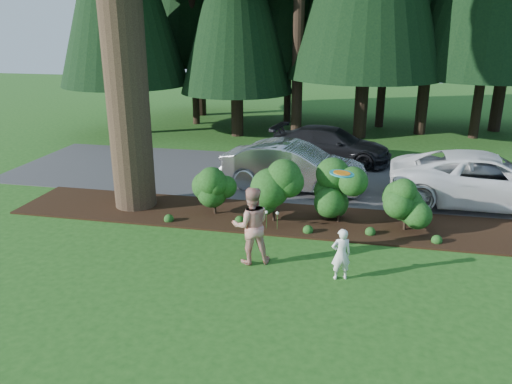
{
  "coord_description": "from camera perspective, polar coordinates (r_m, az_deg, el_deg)",
  "views": [
    {
      "loc": [
        2.05,
        -10.01,
        5.41
      ],
      "look_at": [
        -0.46,
        1.77,
        1.3
      ],
      "focal_mm": 35.0,
      "sensor_mm": 36.0,
      "label": 1
    }
  ],
  "objects": [
    {
      "name": "frisbee",
      "position": [
        10.71,
        9.79,
        2.1
      ],
      "size": [
        0.52,
        0.52,
        0.08
      ],
      "color": "teal",
      "rests_on": "ground"
    },
    {
      "name": "driveway",
      "position": [
        18.44,
        5.1,
        1.75
      ],
      "size": [
        22.0,
        6.0,
        0.03
      ],
      "primitive_type": "cube",
      "color": "#38383A",
      "rests_on": "ground"
    },
    {
      "name": "shrub_row",
      "position": [
        13.99,
        6.09,
        -0.47
      ],
      "size": [
        6.53,
        1.6,
        1.61
      ],
      "color": "#1B3E13",
      "rests_on": "ground"
    },
    {
      "name": "mulch_bed",
      "position": [
        14.46,
        3.0,
        -3.05
      ],
      "size": [
        16.0,
        2.5,
        0.05
      ],
      "primitive_type": "cube",
      "color": "black",
      "rests_on": "ground"
    },
    {
      "name": "ground",
      "position": [
        11.56,
        0.4,
        -9.06
      ],
      "size": [
        80.0,
        80.0,
        0.0
      ],
      "primitive_type": "plane",
      "color": "#1E4E16",
      "rests_on": "ground"
    },
    {
      "name": "car_dark_suv",
      "position": [
        20.39,
        8.57,
        5.35
      ],
      "size": [
        5.08,
        2.79,
        1.39
      ],
      "primitive_type": "imported",
      "rotation": [
        0.0,
        0.0,
        1.39
      ],
      "color": "black",
      "rests_on": "driveway"
    },
    {
      "name": "car_white_suv",
      "position": [
        16.85,
        24.88,
        1.29
      ],
      "size": [
        5.83,
        2.77,
        1.61
      ],
      "primitive_type": "imported",
      "rotation": [
        0.0,
        0.0,
        1.55
      ],
      "color": "white",
      "rests_on": "driveway"
    },
    {
      "name": "lily_cluster",
      "position": [
        13.55,
        1.21,
        -2.42
      ],
      "size": [
        0.69,
        0.09,
        0.57
      ],
      "color": "#1B3E13",
      "rests_on": "ground"
    },
    {
      "name": "car_silver_wagon",
      "position": [
        16.81,
        4.24,
        2.93
      ],
      "size": [
        4.98,
        2.41,
        1.57
      ],
      "primitive_type": "imported",
      "rotation": [
        0.0,
        0.0,
        1.41
      ],
      "color": "#B6B6BB",
      "rests_on": "driveway"
    },
    {
      "name": "child",
      "position": [
        11.15,
        9.69,
        -7.01
      ],
      "size": [
        0.5,
        0.41,
        1.19
      ],
      "primitive_type": "imported",
      "rotation": [
        0.0,
        0.0,
        3.47
      ],
      "color": "white",
      "rests_on": "ground"
    },
    {
      "name": "adult",
      "position": [
        11.61,
        -0.56,
        -3.84
      ],
      "size": [
        1.09,
        0.97,
        1.86
      ],
      "primitive_type": "imported",
      "rotation": [
        0.0,
        0.0,
        3.49
      ],
      "color": "#AC2E17",
      "rests_on": "ground"
    }
  ]
}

